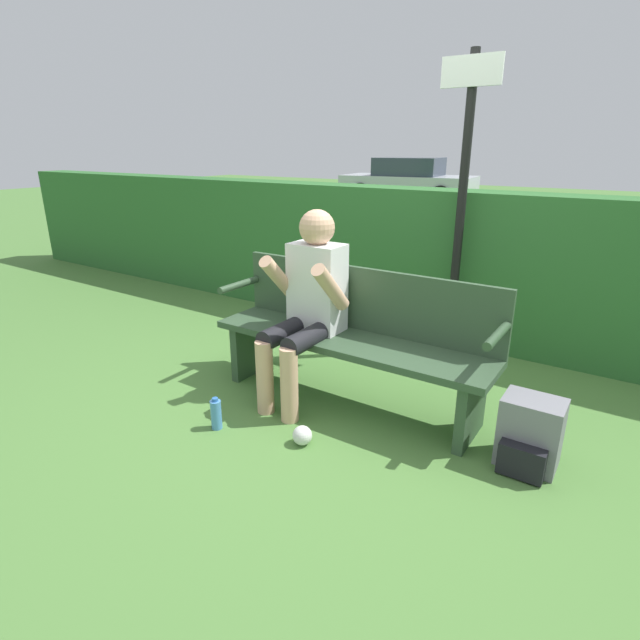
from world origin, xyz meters
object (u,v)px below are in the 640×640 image
person_seated (308,299)px  backpack (529,435)px  signpost (462,191)px  park_bench (353,334)px  parked_car (408,181)px  water_bottle (216,414)px

person_seated → backpack: bearing=-0.4°
backpack → signpost: 1.96m
park_bench → parked_car: 12.83m
signpost → person_seated: bearing=-111.3°
person_seated → water_bottle: person_seated is taller
signpost → parked_car: 11.86m
park_bench → signpost: 1.48m
person_seated → water_bottle: 0.92m
park_bench → signpost: size_ratio=0.83×
park_bench → backpack: (1.16, -0.14, -0.28)m
water_bottle → signpost: bearing=69.8°
park_bench → water_bottle: size_ratio=9.25×
person_seated → park_bench: bearing=25.5°
backpack → water_bottle: 1.77m
water_bottle → parked_car: bearing=109.4°
backpack → parked_car: size_ratio=0.09×
water_bottle → parked_car: (-4.44, 12.64, 0.51)m
person_seated → backpack: 1.52m
water_bottle → parked_car: size_ratio=0.05×
park_bench → water_bottle: bearing=-121.5°
signpost → parked_car: signpost is taller
signpost → parked_car: bearing=115.9°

